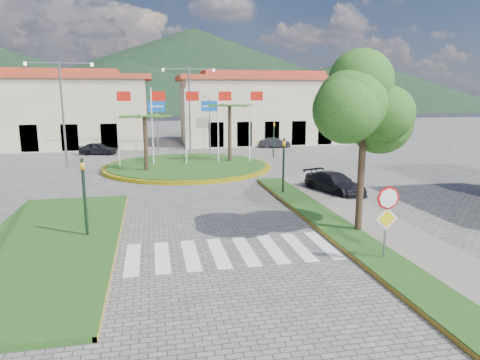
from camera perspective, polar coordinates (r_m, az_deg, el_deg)
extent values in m
plane|color=#5B5856|center=(12.03, 2.20, -16.28)|extent=(160.00, 160.00, 0.00)
cube|color=gray|center=(16.01, 21.98, -9.59)|extent=(4.00, 28.00, 0.15)
cube|color=#1A4212|center=(15.40, 18.20, -10.10)|extent=(1.60, 28.00, 0.18)
cube|color=#1A4212|center=(17.66, -24.08, -7.74)|extent=(5.00, 14.00, 0.18)
cube|color=silver|center=(15.60, -1.38, -9.55)|extent=(8.00, 3.00, 0.01)
cylinder|color=yellow|center=(32.89, -7.06, 1.80)|extent=(12.70, 12.70, 0.24)
cylinder|color=#1A4212|center=(32.88, -7.06, 1.85)|extent=(12.00, 12.00, 0.30)
cylinder|color=black|center=(30.54, -12.46, 4.48)|extent=(0.28, 0.28, 4.05)
cylinder|color=black|center=(34.03, -1.38, 5.97)|extent=(0.28, 0.28, 4.68)
cylinder|color=silver|center=(33.01, -15.99, 6.52)|extent=(0.10, 0.10, 6.00)
cube|color=red|center=(32.88, -15.25, 10.73)|extent=(1.00, 0.03, 0.70)
cylinder|color=silver|center=(32.93, -11.62, 6.71)|extent=(0.10, 0.10, 6.00)
cube|color=red|center=(32.83, -10.82, 10.93)|extent=(1.00, 0.03, 0.70)
cylinder|color=silver|center=(33.03, -7.26, 6.87)|extent=(0.10, 0.10, 6.00)
cube|color=red|center=(32.98, -6.39, 11.06)|extent=(1.00, 0.03, 0.70)
cylinder|color=silver|center=(33.32, -2.94, 6.98)|extent=(0.10, 0.10, 6.00)
cube|color=red|center=(33.31, -2.03, 11.12)|extent=(1.00, 0.03, 0.70)
cylinder|color=silver|center=(33.79, 1.29, 7.06)|extent=(0.10, 0.10, 6.00)
cube|color=red|center=(33.82, 2.23, 11.13)|extent=(1.00, 0.03, 0.70)
cylinder|color=slate|center=(15.07, 18.81, -5.94)|extent=(0.07, 0.07, 2.50)
cylinder|color=red|center=(14.77, 19.16, -2.29)|extent=(0.80, 0.03, 0.80)
cube|color=yellow|center=(14.94, 19.00, -4.91)|extent=(0.78, 0.03, 0.78)
cylinder|color=black|center=(17.66, 15.80, -0.07)|extent=(0.28, 0.28, 4.40)
ellipsoid|color=#174E14|center=(17.34, 16.34, 9.70)|extent=(3.60, 3.60, 3.20)
cylinder|color=black|center=(17.49, -19.99, -2.46)|extent=(0.12, 0.12, 3.20)
imported|color=orange|center=(17.29, -20.21, 0.76)|extent=(0.15, 0.18, 0.90)
cylinder|color=black|center=(23.77, 5.81, 1.72)|extent=(0.12, 0.12, 3.20)
imported|color=orange|center=(23.62, 5.86, 4.12)|extent=(0.15, 0.18, 0.90)
cylinder|color=black|center=(38.05, 4.51, 5.41)|extent=(0.12, 0.12, 3.20)
imported|color=orange|center=(37.96, 4.53, 6.91)|extent=(0.18, 0.15, 0.90)
cylinder|color=slate|center=(41.44, -10.98, 7.12)|extent=(0.12, 0.12, 5.20)
cube|color=#104DAD|center=(41.29, -11.07, 9.60)|extent=(1.60, 0.05, 1.00)
cylinder|color=slate|center=(41.81, -4.06, 7.33)|extent=(0.12, 0.12, 5.20)
cube|color=#104DAD|center=(41.66, -4.08, 9.80)|extent=(1.60, 0.05, 1.00)
cylinder|color=slate|center=(40.52, -6.73, 9.13)|extent=(0.16, 0.16, 8.00)
cube|color=slate|center=(40.45, -8.61, 14.47)|extent=(2.40, 0.08, 0.08)
cube|color=slate|center=(40.67, -5.12, 14.53)|extent=(2.40, 0.08, 0.08)
cylinder|color=slate|center=(34.95, -22.52, 7.99)|extent=(0.16, 0.16, 8.00)
cube|color=slate|center=(35.22, -24.98, 14.02)|extent=(2.40, 0.08, 0.08)
cube|color=slate|center=(34.78, -21.01, 14.37)|extent=(2.40, 0.08, 0.08)
cube|color=#C0B491|center=(49.69, -25.27, 7.97)|extent=(22.00, 9.00, 7.00)
cube|color=#9A351D|center=(49.68, -25.64, 12.28)|extent=(23.32, 9.54, 0.50)
cube|color=#9A351D|center=(49.70, -25.69, 12.86)|extent=(16.50, 4.95, 0.60)
cube|color=#C0B491|center=(49.98, 2.89, 9.05)|extent=(18.00, 9.00, 7.00)
cube|color=#9A351D|center=(49.97, 2.94, 13.35)|extent=(19.08, 9.54, 0.50)
cube|color=#9A351D|center=(49.99, 2.94, 13.93)|extent=(13.50, 4.95, 0.60)
cone|color=black|center=(171.49, -6.04, 14.56)|extent=(180.00, 180.00, 30.00)
cone|color=black|center=(162.49, 15.14, 12.29)|extent=(120.00, 120.00, 18.00)
cone|color=black|center=(140.54, -15.11, 12.07)|extent=(110.00, 110.00, 16.00)
imported|color=silver|center=(45.66, -19.81, 4.50)|extent=(4.38, 2.22, 1.19)
imported|color=black|center=(41.92, -18.38, 4.01)|extent=(3.61, 2.05, 1.16)
imported|color=black|center=(45.23, 4.71, 5.00)|extent=(3.35, 1.72, 1.05)
imported|color=black|center=(24.84, 12.51, -0.42)|extent=(2.84, 4.44, 1.20)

